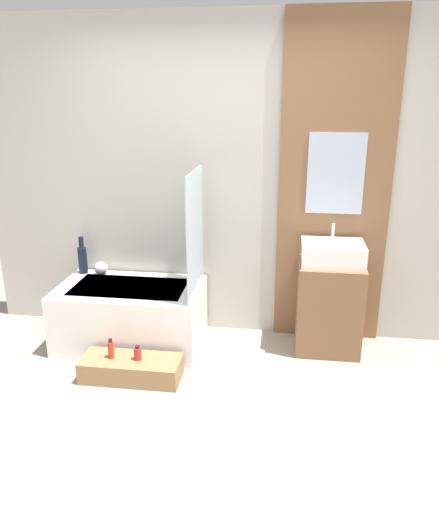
% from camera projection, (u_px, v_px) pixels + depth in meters
% --- Properties ---
extents(ground_plane, '(12.00, 12.00, 0.00)m').
position_uv_depth(ground_plane, '(198.00, 442.00, 2.99)').
color(ground_plane, gray).
extents(wall_tiled_back, '(4.20, 0.06, 2.60)m').
position_uv_depth(wall_tiled_back, '(230.00, 182.00, 4.08)').
color(wall_tiled_back, '#B7B2A8').
rests_on(wall_tiled_back, ground_plane).
extents(wall_wood_accent, '(0.87, 0.04, 2.60)m').
position_uv_depth(wall_wood_accent, '(335.00, 185.00, 3.92)').
color(wall_wood_accent, brown).
rests_on(wall_wood_accent, ground_plane).
extents(bathtub, '(1.17, 0.71, 0.50)m').
position_uv_depth(bathtub, '(131.00, 315.00, 4.12)').
color(bathtub, white).
rests_on(bathtub, ground_plane).
extents(glass_shower_screen, '(0.01, 0.61, 0.95)m').
position_uv_depth(glass_shower_screen, '(195.00, 233.00, 3.80)').
color(glass_shower_screen, silver).
rests_on(glass_shower_screen, bathtub).
extents(wooden_step_bench, '(0.72, 0.29, 0.16)m').
position_uv_depth(wooden_step_bench, '(131.00, 368.00, 3.64)').
color(wooden_step_bench, '#997047').
rests_on(wooden_step_bench, ground_plane).
extents(vanity_cabinet, '(0.50, 0.43, 0.73)m').
position_uv_depth(vanity_cabinet, '(329.00, 307.00, 3.99)').
color(vanity_cabinet, brown).
rests_on(vanity_cabinet, ground_plane).
extents(sink, '(0.48, 0.36, 0.30)m').
position_uv_depth(sink, '(333.00, 253.00, 3.85)').
color(sink, white).
rests_on(sink, vanity_cabinet).
extents(vase_tall_dark, '(0.08, 0.08, 0.33)m').
position_uv_depth(vase_tall_dark, '(83.00, 258.00, 4.31)').
color(vase_tall_dark, black).
rests_on(vase_tall_dark, bathtub).
extents(vase_round_light, '(0.12, 0.12, 0.12)m').
position_uv_depth(vase_round_light, '(101.00, 268.00, 4.30)').
color(vase_round_light, silver).
rests_on(vase_round_light, bathtub).
extents(bottle_soap_primary, '(0.04, 0.04, 0.15)m').
position_uv_depth(bottle_soap_primary, '(111.00, 349.00, 3.61)').
color(bottle_soap_primary, red).
rests_on(bottle_soap_primary, wooden_step_bench).
extents(bottle_soap_secondary, '(0.06, 0.06, 0.11)m').
position_uv_depth(bottle_soap_secondary, '(138.00, 353.00, 3.59)').
color(bottle_soap_secondary, red).
rests_on(bottle_soap_secondary, wooden_step_bench).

